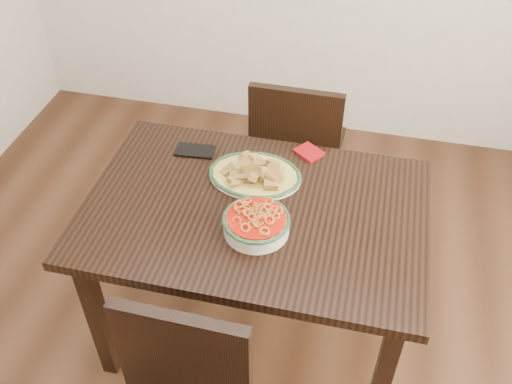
% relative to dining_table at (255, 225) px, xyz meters
% --- Properties ---
extents(floor, '(3.50, 3.50, 0.00)m').
position_rel_dining_table_xyz_m(floor, '(-0.06, -0.13, -0.66)').
color(floor, '#351D11').
rests_on(floor, ground).
extents(dining_table, '(1.26, 0.84, 0.75)m').
position_rel_dining_table_xyz_m(dining_table, '(0.00, 0.00, 0.00)').
color(dining_table, black).
rests_on(dining_table, ground).
extents(chair_far, '(0.42, 0.42, 0.89)m').
position_rel_dining_table_xyz_m(chair_far, '(0.04, 0.71, -0.16)').
color(chair_far, black).
rests_on(chair_far, ground).
extents(fish_plate, '(0.36, 0.28, 0.11)m').
position_rel_dining_table_xyz_m(fish_plate, '(-0.04, 0.17, 0.14)').
color(fish_plate, white).
rests_on(fish_plate, dining_table).
extents(noodle_bowl, '(0.24, 0.24, 0.08)m').
position_rel_dining_table_xyz_m(noodle_bowl, '(0.03, -0.11, 0.14)').
color(noodle_bowl, beige).
rests_on(noodle_bowl, dining_table).
extents(smartphone, '(0.17, 0.10, 0.01)m').
position_rel_dining_table_xyz_m(smartphone, '(-0.31, 0.27, 0.10)').
color(smartphone, black).
rests_on(smartphone, dining_table).
extents(napkin, '(0.13, 0.13, 0.01)m').
position_rel_dining_table_xyz_m(napkin, '(0.14, 0.36, 0.10)').
color(napkin, '#960A0E').
rests_on(napkin, dining_table).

